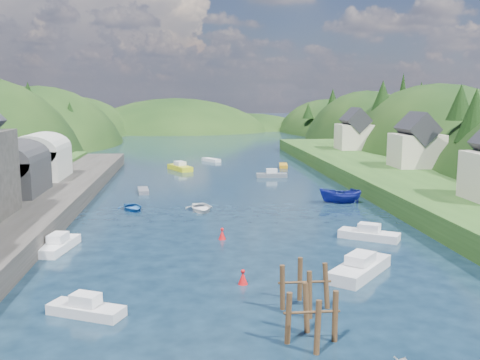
{
  "coord_description": "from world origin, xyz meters",
  "views": [
    {
      "loc": [
        -5.75,
        -29.95,
        13.35
      ],
      "look_at": [
        0.0,
        28.0,
        4.0
      ],
      "focal_mm": 40.0,
      "sensor_mm": 36.0,
      "label": 1
    }
  ],
  "objects": [
    {
      "name": "ground",
      "position": [
        0.0,
        50.0,
        0.0
      ],
      "size": [
        600.0,
        600.0,
        0.0
      ],
      "primitive_type": "plane",
      "color": "black",
      "rests_on": "ground"
    },
    {
      "name": "hillside_right",
      "position": [
        45.0,
        75.0,
        -7.41
      ],
      "size": [
        36.0,
        245.56,
        48.0
      ],
      "color": "black",
      "rests_on": "ground"
    },
    {
      "name": "far_hills",
      "position": [
        1.22,
        174.01,
        -10.8
      ],
      "size": [
        103.0,
        68.0,
        44.0
      ],
      "color": "black",
      "rests_on": "ground"
    },
    {
      "name": "hill_trees",
      "position": [
        0.35,
        65.59,
        11.1
      ],
      "size": [
        91.41,
        149.6,
        12.95
      ],
      "color": "black",
      "rests_on": "ground"
    },
    {
      "name": "boat_sheds",
      "position": [
        -26.0,
        39.0,
        5.27
      ],
      "size": [
        7.0,
        21.0,
        7.5
      ],
      "color": "#2D2D30",
      "rests_on": "quay_left"
    },
    {
      "name": "terrace_right",
      "position": [
        25.0,
        40.0,
        1.2
      ],
      "size": [
        16.0,
        120.0,
        2.4
      ],
      "primitive_type": "cube",
      "color": "#234719",
      "rests_on": "ground"
    },
    {
      "name": "right_bank_cottages",
      "position": [
        28.0,
        48.33,
        5.84
      ],
      "size": [
        9.0,
        59.24,
        8.41
      ],
      "color": "beige",
      "rests_on": "terrace_right"
    },
    {
      "name": "piling_cluster_near",
      "position": [
        0.81,
        -3.14,
        1.17
      ],
      "size": [
        3.1,
        2.91,
        3.48
      ],
      "color": "#382314",
      "rests_on": "ground"
    },
    {
      "name": "piling_cluster_far",
      "position": [
        1.43,
        1.44,
        1.19
      ],
      "size": [
        3.37,
        3.13,
        3.52
      ],
      "color": "#382314",
      "rests_on": "ground"
    },
    {
      "name": "channel_buoy_near",
      "position": [
        -1.96,
        6.2,
        0.48
      ],
      "size": [
        0.7,
        0.7,
        1.1
      ],
      "color": "#B80E11",
      "rests_on": "ground"
    },
    {
      "name": "channel_buoy_far",
      "position": [
        -2.64,
        18.22,
        0.48
      ],
      "size": [
        0.7,
        0.7,
        1.1
      ],
      "color": "#B80E11",
      "rests_on": "ground"
    },
    {
      "name": "moored_boats",
      "position": [
        -3.22,
        19.59,
        0.66
      ],
      "size": [
        34.36,
        91.01,
        2.48
      ],
      "color": "#575C63",
      "rests_on": "ground"
    }
  ]
}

